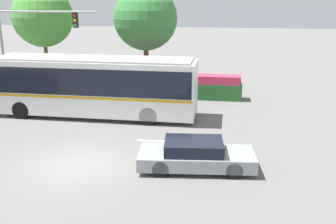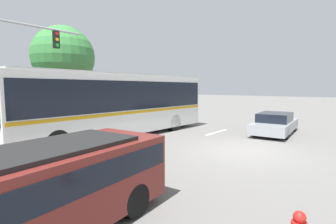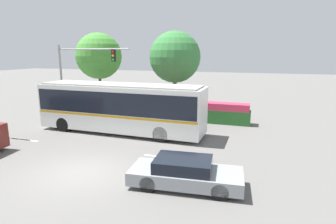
{
  "view_description": "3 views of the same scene",
  "coord_description": "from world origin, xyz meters",
  "px_view_note": "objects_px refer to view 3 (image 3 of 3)",
  "views": [
    {
      "loc": [
        5.86,
        -14.02,
        6.71
      ],
      "look_at": [
        3.47,
        2.54,
        1.62
      ],
      "focal_mm": 41.39,
      "sensor_mm": 36.0,
      "label": 1
    },
    {
      "loc": [
        -9.77,
        -4.08,
        2.63
      ],
      "look_at": [
        1.17,
        5.09,
        1.22
      ],
      "focal_mm": 26.45,
      "sensor_mm": 36.0,
      "label": 2
    },
    {
      "loc": [
        7.54,
        -9.91,
        5.39
      ],
      "look_at": [
        2.54,
        5.17,
        1.97
      ],
      "focal_mm": 29.29,
      "sensor_mm": 36.0,
      "label": 3
    }
  ],
  "objects_px": {
    "sedan_foreground": "(185,173)",
    "street_tree_centre": "(175,57)",
    "city_bus": "(120,105)",
    "street_tree_left": "(99,56)",
    "traffic_light_pole": "(78,69)"
  },
  "relations": [
    {
      "from": "sedan_foreground",
      "to": "street_tree_centre",
      "type": "bearing_deg",
      "value": 103.21
    },
    {
      "from": "city_bus",
      "to": "street_tree_centre",
      "type": "xyz_separation_m",
      "value": [
        1.36,
        8.3,
        3.1
      ]
    },
    {
      "from": "sedan_foreground",
      "to": "traffic_light_pole",
      "type": "distance_m",
      "value": 15.01
    },
    {
      "from": "sedan_foreground",
      "to": "street_tree_centre",
      "type": "relative_size",
      "value": 0.64
    },
    {
      "from": "city_bus",
      "to": "street_tree_left",
      "type": "height_order",
      "value": "street_tree_left"
    },
    {
      "from": "sedan_foreground",
      "to": "traffic_light_pole",
      "type": "relative_size",
      "value": 0.73
    },
    {
      "from": "city_bus",
      "to": "traffic_light_pole",
      "type": "height_order",
      "value": "traffic_light_pole"
    },
    {
      "from": "sedan_foreground",
      "to": "street_tree_centre",
      "type": "height_order",
      "value": "street_tree_centre"
    },
    {
      "from": "city_bus",
      "to": "street_tree_left",
      "type": "relative_size",
      "value": 1.57
    },
    {
      "from": "city_bus",
      "to": "street_tree_left",
      "type": "bearing_deg",
      "value": -49.97
    },
    {
      "from": "sedan_foreground",
      "to": "street_tree_left",
      "type": "bearing_deg",
      "value": 126.55
    },
    {
      "from": "city_bus",
      "to": "traffic_light_pole",
      "type": "bearing_deg",
      "value": -26.94
    },
    {
      "from": "city_bus",
      "to": "sedan_foreground",
      "type": "bearing_deg",
      "value": 135.64
    },
    {
      "from": "sedan_foreground",
      "to": "street_tree_left",
      "type": "distance_m",
      "value": 19.63
    },
    {
      "from": "street_tree_left",
      "to": "traffic_light_pole",
      "type": "bearing_deg",
      "value": -76.12
    }
  ]
}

